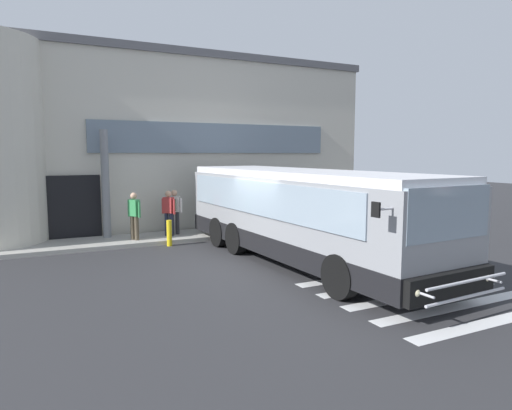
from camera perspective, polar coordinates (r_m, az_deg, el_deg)
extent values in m
cube|color=#2B2B2D|center=(13.08, 0.63, -7.50)|extent=(80.00, 90.00, 0.02)
cube|color=silver|center=(9.90, 28.38, -12.89)|extent=(4.40, 0.36, 0.01)
cube|color=silver|center=(10.41, 24.26, -11.73)|extent=(4.40, 0.36, 0.01)
cube|color=silver|center=(10.97, 20.59, -10.63)|extent=(4.40, 0.36, 0.01)
cube|color=silver|center=(11.57, 17.30, -9.60)|extent=(4.40, 0.36, 0.01)
cube|color=silver|center=(12.22, 14.37, -8.66)|extent=(4.40, 0.36, 0.01)
cube|color=beige|center=(24.01, -12.48, 7.20)|extent=(16.10, 12.00, 7.01)
cube|color=#56565B|center=(24.34, -12.70, 15.83)|extent=(16.30, 12.20, 0.30)
cube|color=black|center=(17.42, -22.14, -0.41)|extent=(1.80, 0.16, 2.40)
cube|color=slate|center=(18.55, -4.96, 8.49)|extent=(10.10, 0.10, 1.20)
cube|color=#9E9B93|center=(17.38, -6.53, -3.73)|extent=(20.10, 2.00, 0.15)
cylinder|color=slate|center=(16.90, -18.67, 2.55)|extent=(0.28, 0.28, 3.87)
cube|color=gray|center=(13.08, 5.64, -1.12)|extent=(3.07, 10.20, 2.15)
cube|color=black|center=(13.21, 5.60, -4.56)|extent=(3.11, 10.25, 0.55)
cube|color=silver|center=(12.98, 5.69, 4.02)|extent=(2.96, 10.00, 0.20)
cube|color=#8C9EAD|center=(9.39, 23.33, -0.97)|extent=(2.35, 0.24, 1.05)
cube|color=#8C9EAD|center=(14.04, 9.31, 1.40)|extent=(0.50, 8.87, 0.95)
cube|color=#8C9EAD|center=(12.60, 0.03, 0.90)|extent=(0.50, 8.87, 0.95)
cube|color=black|center=(9.35, 23.43, 1.19)|extent=(2.15, 0.21, 0.28)
cube|color=black|center=(9.58, 23.57, -9.35)|extent=(2.46, 0.33, 0.52)
sphere|color=beige|center=(10.37, 27.23, -8.23)|extent=(0.18, 0.18, 0.18)
sphere|color=beige|center=(8.78, 19.66, -10.49)|extent=(0.18, 0.18, 0.18)
cylinder|color=#B7B7BF|center=(8.38, 16.04, -0.50)|extent=(0.40, 0.07, 0.05)
cube|color=black|center=(8.24, 15.05, -0.58)|extent=(0.05, 0.20, 0.28)
cylinder|color=black|center=(11.64, 19.68, -7.07)|extent=(0.35, 1.01, 1.00)
cylinder|color=black|center=(10.04, 10.69, -8.97)|extent=(0.35, 1.01, 1.00)
cylinder|color=black|center=(15.38, 5.28, -3.45)|extent=(0.35, 1.01, 1.00)
cylinder|color=black|center=(14.21, -2.59, -4.27)|extent=(0.35, 1.01, 1.00)
cylinder|color=black|center=(16.46, 2.72, -2.78)|extent=(0.35, 1.01, 1.00)
cylinder|color=black|center=(15.36, -4.76, -3.46)|extent=(0.35, 1.01, 1.00)
cylinder|color=#B7B7BF|center=(9.41, 25.35, -10.55)|extent=(2.25, 0.18, 0.06)
cylinder|color=#B7B7BF|center=(9.33, 25.44, -8.79)|extent=(2.25, 0.18, 0.06)
cylinder|color=#B7B7BF|center=(10.26, 27.68, -8.41)|extent=(0.08, 0.50, 0.05)
cylinder|color=#B7B7BF|center=(8.74, 20.53, -10.61)|extent=(0.08, 0.50, 0.05)
cylinder|color=#4C4233|center=(16.20, -15.00, -2.88)|extent=(0.15, 0.15, 0.85)
cylinder|color=#4C4233|center=(16.34, -15.48, -2.81)|extent=(0.15, 0.15, 0.85)
cube|color=#338C4C|center=(16.17, -15.32, -0.34)|extent=(0.39, 0.44, 0.58)
sphere|color=tan|center=(16.13, -15.36, 1.14)|extent=(0.23, 0.23, 0.23)
cylinder|color=#338C4C|center=(16.00, -14.70, -0.58)|extent=(0.09, 0.09, 0.55)
cylinder|color=#338C4C|center=(16.36, -15.91, -0.46)|extent=(0.09, 0.09, 0.55)
cylinder|color=#1E2338|center=(16.75, -10.78, -2.46)|extent=(0.15, 0.15, 0.85)
cylinder|color=#1E2338|center=(16.86, -11.34, -2.41)|extent=(0.15, 0.15, 0.85)
cube|color=#B23333|center=(16.71, -11.11, -0.02)|extent=(0.41, 0.43, 0.58)
sphere|color=tan|center=(16.67, -11.15, 1.42)|extent=(0.23, 0.23, 0.23)
cylinder|color=#B23333|center=(16.57, -10.41, -0.23)|extent=(0.09, 0.09, 0.55)
cylinder|color=#B23333|center=(16.86, -11.80, -0.14)|extent=(0.09, 0.09, 0.55)
cube|color=#26663F|center=(16.85, -10.77, -0.02)|extent=(0.33, 0.35, 0.44)
cylinder|color=#2D2D33|center=(17.08, -10.01, -2.27)|extent=(0.15, 0.15, 0.85)
cylinder|color=#2D2D33|center=(17.12, -10.66, -2.26)|extent=(0.15, 0.15, 0.85)
cube|color=silver|center=(17.00, -10.39, 0.11)|extent=(0.44, 0.38, 0.58)
sphere|color=tan|center=(16.96, -10.42, 1.52)|extent=(0.23, 0.23, 0.23)
cylinder|color=silver|center=(16.95, -9.56, -0.06)|extent=(0.09, 0.09, 0.55)
cylinder|color=silver|center=(17.07, -11.20, -0.05)|extent=(0.09, 0.09, 0.55)
cylinder|color=yellow|center=(15.68, -11.02, -3.54)|extent=(0.18, 0.18, 0.90)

